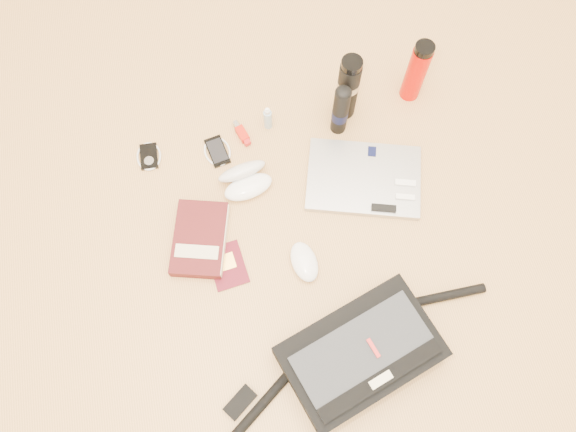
# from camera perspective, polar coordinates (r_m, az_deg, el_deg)

# --- Properties ---
(ground) EXTENTS (4.00, 4.00, 0.00)m
(ground) POSITION_cam_1_polar(r_m,az_deg,el_deg) (1.64, 2.63, -4.36)
(ground) COLOR tan
(ground) RESTS_ON ground
(messenger_bag) EXTENTS (0.79, 0.35, 0.11)m
(messenger_bag) POSITION_cam_1_polar(r_m,az_deg,el_deg) (1.54, 7.28, -13.73)
(messenger_bag) COLOR black
(messenger_bag) RESTS_ON ground
(laptop) EXTENTS (0.40, 0.33, 0.03)m
(laptop) POSITION_cam_1_polar(r_m,az_deg,el_deg) (1.73, 7.74, 3.77)
(laptop) COLOR #A3A3A5
(laptop) RESTS_ON ground
(book) EXTENTS (0.21, 0.26, 0.04)m
(book) POSITION_cam_1_polar(r_m,az_deg,el_deg) (1.66, -8.90, -2.33)
(book) COLOR #471113
(book) RESTS_ON ground
(passport) EXTENTS (0.11, 0.14, 0.01)m
(passport) POSITION_cam_1_polar(r_m,az_deg,el_deg) (1.64, -6.16, -5.00)
(passport) COLOR #540C18
(passport) RESTS_ON ground
(mouse) EXTENTS (0.09, 0.13, 0.04)m
(mouse) POSITION_cam_1_polar(r_m,az_deg,el_deg) (1.62, 1.67, -4.67)
(mouse) COLOR white
(mouse) RESTS_ON ground
(sunglasses_case) EXTENTS (0.17, 0.15, 0.09)m
(sunglasses_case) POSITION_cam_1_polar(r_m,az_deg,el_deg) (1.70, -4.37, 3.74)
(sunglasses_case) COLOR white
(sunglasses_case) RESTS_ON ground
(ipod) EXTENTS (0.08, 0.09, 0.01)m
(ipod) POSITION_cam_1_polar(r_m,az_deg,el_deg) (1.81, -13.95, 5.90)
(ipod) COLOR black
(ipod) RESTS_ON ground
(phone) EXTENTS (0.09, 0.11, 0.01)m
(phone) POSITION_cam_1_polar(r_m,az_deg,el_deg) (1.78, -7.19, 6.54)
(phone) COLOR black
(phone) RESTS_ON ground
(inhaler) EXTENTS (0.04, 0.09, 0.02)m
(inhaler) POSITION_cam_1_polar(r_m,az_deg,el_deg) (1.80, -4.73, 8.39)
(inhaler) COLOR red
(inhaler) RESTS_ON ground
(spray_bottle) EXTENTS (0.03, 0.03, 0.10)m
(spray_bottle) POSITION_cam_1_polar(r_m,az_deg,el_deg) (1.78, -2.06, 9.86)
(spray_bottle) COLOR #95B4CA
(spray_bottle) RESTS_ON ground
(aerosol_can) EXTENTS (0.05, 0.05, 0.21)m
(aerosol_can) POSITION_cam_1_polar(r_m,az_deg,el_deg) (1.73, 5.37, 10.68)
(aerosol_can) COLOR black
(aerosol_can) RESTS_ON ground
(thermos_black) EXTENTS (0.07, 0.07, 0.26)m
(thermos_black) POSITION_cam_1_polar(r_m,az_deg,el_deg) (1.75, 6.10, 12.84)
(thermos_black) COLOR black
(thermos_black) RESTS_ON ground
(thermos_red) EXTENTS (0.07, 0.07, 0.24)m
(thermos_red) POSITION_cam_1_polar(r_m,az_deg,el_deg) (1.83, 12.92, 14.11)
(thermos_red) COLOR #CA0A01
(thermos_red) RESTS_ON ground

